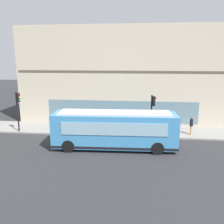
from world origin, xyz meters
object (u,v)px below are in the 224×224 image
at_px(pedestrian_by_light_pole, 71,121).
at_px(traffic_light_near_corner, 153,108).
at_px(pedestrian_near_hydrant, 191,125).
at_px(traffic_light_down_block, 18,104).
at_px(city_bus_nearside, 114,130).
at_px(fire_hydrant, 159,127).

bearing_deg(pedestrian_by_light_pole, traffic_light_near_corner, -92.23).
xyz_separation_m(pedestrian_near_hydrant, pedestrian_by_light_pole, (-0.49, 11.65, 0.08)).
relative_size(traffic_light_near_corner, traffic_light_down_block, 0.97).
relative_size(city_bus_nearside, pedestrian_near_hydrant, 5.95).
height_order(city_bus_nearside, traffic_light_near_corner, traffic_light_near_corner).
height_order(city_bus_nearside, pedestrian_near_hydrant, city_bus_nearside).
distance_m(city_bus_nearside, pedestrian_by_light_pole, 5.83).
bearing_deg(traffic_light_near_corner, fire_hydrant, -24.66).
xyz_separation_m(city_bus_nearside, pedestrian_by_light_pole, (3.46, 4.67, -0.35)).
xyz_separation_m(city_bus_nearside, traffic_light_down_block, (3.10, 9.82, 1.37)).
xyz_separation_m(city_bus_nearside, fire_hydrant, (4.80, -4.00, -1.04)).
bearing_deg(pedestrian_by_light_pole, traffic_light_down_block, 94.05).
bearing_deg(pedestrian_near_hydrant, traffic_light_near_corner, 102.08).
distance_m(traffic_light_near_corner, pedestrian_near_hydrant, 4.19).
height_order(fire_hydrant, pedestrian_by_light_pole, pedestrian_by_light_pole).
bearing_deg(traffic_light_near_corner, pedestrian_near_hydrant, -77.92).
bearing_deg(traffic_light_near_corner, city_bus_nearside, 134.22).
bearing_deg(fire_hydrant, traffic_light_down_block, 97.01).
height_order(traffic_light_near_corner, traffic_light_down_block, traffic_light_down_block).
bearing_deg(pedestrian_near_hydrant, pedestrian_by_light_pole, 92.42).
distance_m(traffic_light_near_corner, pedestrian_by_light_pole, 8.09).
bearing_deg(pedestrian_near_hydrant, fire_hydrant, 74.24).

